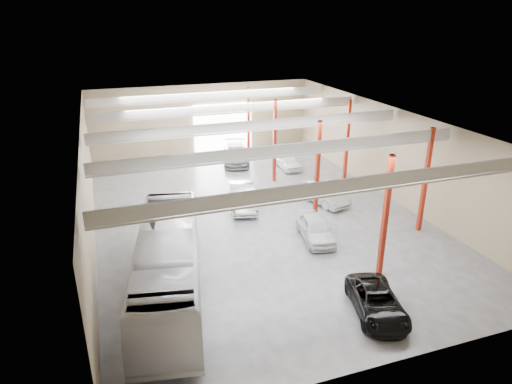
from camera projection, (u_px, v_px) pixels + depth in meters
depot_shell at (255, 146)px, 31.53m from camera, size 22.12×32.12×7.06m
coach_bus at (169, 264)px, 22.98m from camera, size 5.40×13.19×3.58m
black_sedan at (377, 302)px, 21.90m from camera, size 3.28×5.06×1.30m
car_row_a at (315, 228)px, 29.06m from camera, size 2.52×4.67×1.51m
car_row_b at (243, 196)px, 33.78m from camera, size 2.88×5.43×1.70m
car_row_c at (236, 154)px, 43.79m from camera, size 3.77×6.23×1.69m
car_right_near at (321, 192)px, 34.74m from camera, size 2.98×5.20×1.62m
car_right_far at (288, 161)px, 42.23m from camera, size 1.74×4.02×1.35m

